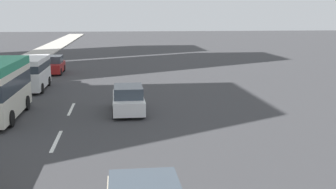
# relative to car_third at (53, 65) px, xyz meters

# --- Properties ---
(ground_plane) EXTENTS (198.00, 198.00, 0.00)m
(ground_plane) POSITION_rel_car_third_xyz_m (-5.02, -3.26, -0.77)
(ground_plane) COLOR #38383A
(lane_stripe_mid) EXTENTS (3.20, 0.16, 0.01)m
(lane_stripe_mid) POSITION_rel_car_third_xyz_m (-21.81, -3.26, -0.76)
(lane_stripe_mid) COLOR silver
(lane_stripe_mid) RESTS_ON ground_plane
(lane_stripe_far) EXTENTS (3.20, 0.16, 0.01)m
(lane_stripe_far) POSITION_rel_car_third_xyz_m (-15.51, -3.26, -0.76)
(lane_stripe_far) COLOR silver
(lane_stripe_far) RESTS_ON ground_plane
(car_third) EXTENTS (4.23, 1.92, 1.63)m
(car_third) POSITION_rel_car_third_xyz_m (0.00, 0.00, 0.00)
(car_third) COLOR #A51E1E
(car_third) RESTS_ON ground_plane
(car_fourth) EXTENTS (4.24, 1.79, 1.53)m
(car_fourth) POSITION_rel_car_third_xyz_m (-16.67, -6.56, -0.04)
(car_fourth) COLOR white
(car_fourth) RESTS_ON ground_plane
(van_sixth) EXTENTS (5.29, 2.09, 2.35)m
(van_sixth) POSITION_rel_car_third_xyz_m (-8.61, 0.24, 0.58)
(van_sixth) COLOR white
(van_sixth) RESTS_ON ground_plane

